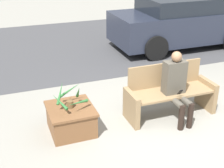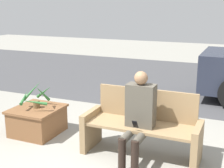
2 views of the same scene
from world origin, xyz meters
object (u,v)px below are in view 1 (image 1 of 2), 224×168
(potted_plant, at_px, (69,98))
(parked_car, at_px, (180,22))
(person_seated, at_px, (177,84))
(planter_box, at_px, (71,118))
(bench, at_px, (169,92))

(potted_plant, height_order, parked_car, parked_car)
(person_seated, distance_m, parked_car, 4.52)
(planter_box, distance_m, parked_car, 5.63)
(bench, bearing_deg, person_seated, -87.47)
(planter_box, height_order, parked_car, parked_car)
(bench, bearing_deg, planter_box, 178.72)
(bench, bearing_deg, parked_car, 55.89)
(planter_box, relative_size, potted_plant, 1.40)
(person_seated, distance_m, potted_plant, 1.91)
(planter_box, bearing_deg, bench, -1.28)
(bench, relative_size, potted_plant, 2.90)
(bench, height_order, parked_car, parked_car)
(potted_plant, distance_m, parked_car, 5.61)
(bench, distance_m, person_seated, 0.33)
(planter_box, xyz_separation_m, parked_car, (4.32, 3.57, 0.52))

